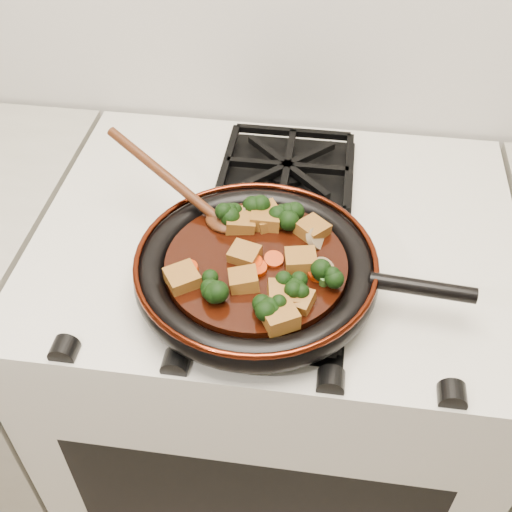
# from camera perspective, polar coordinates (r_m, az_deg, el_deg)

# --- Properties ---
(stove) EXTENTS (0.76, 0.60, 0.90)m
(stove) POSITION_cam_1_polar(r_m,az_deg,el_deg) (1.36, 1.47, -11.81)
(stove) COLOR beige
(stove) RESTS_ON ground
(burner_grate_front) EXTENTS (0.23, 0.23, 0.03)m
(burner_grate_front) POSITION_cam_1_polar(r_m,az_deg,el_deg) (0.91, 0.93, -2.87)
(burner_grate_front) COLOR black
(burner_grate_front) RESTS_ON stove
(burner_grate_back) EXTENTS (0.23, 0.23, 0.03)m
(burner_grate_back) POSITION_cam_1_polar(r_m,az_deg,el_deg) (1.12, 2.77, 7.65)
(burner_grate_back) COLOR black
(burner_grate_back) RESTS_ON stove
(skillet) EXTENTS (0.47, 0.34, 0.05)m
(skillet) POSITION_cam_1_polar(r_m,az_deg,el_deg) (0.89, 0.13, -1.21)
(skillet) COLOR black
(skillet) RESTS_ON burner_grate_front
(braising_sauce) EXTENTS (0.25, 0.25, 0.02)m
(braising_sauce) POSITION_cam_1_polar(r_m,az_deg,el_deg) (0.89, 0.00, -0.96)
(braising_sauce) COLOR black
(braising_sauce) RESTS_ON skillet
(tofu_cube_0) EXTENTS (0.06, 0.06, 0.02)m
(tofu_cube_0) POSITION_cam_1_polar(r_m,az_deg,el_deg) (0.86, -6.56, -1.99)
(tofu_cube_0) COLOR brown
(tofu_cube_0) RESTS_ON braising_sauce
(tofu_cube_1) EXTENTS (0.06, 0.06, 0.03)m
(tofu_cube_1) POSITION_cam_1_polar(r_m,az_deg,el_deg) (0.92, 5.04, 2.34)
(tofu_cube_1) COLOR brown
(tofu_cube_1) RESTS_ON braising_sauce
(tofu_cube_2) EXTENTS (0.04, 0.04, 0.03)m
(tofu_cube_2) POSITION_cam_1_polar(r_m,az_deg,el_deg) (0.94, 0.85, 3.26)
(tofu_cube_2) COLOR brown
(tofu_cube_2) RESTS_ON braising_sauce
(tofu_cube_3) EXTENTS (0.05, 0.05, 0.03)m
(tofu_cube_3) POSITION_cam_1_polar(r_m,az_deg,el_deg) (0.83, 2.53, -3.49)
(tofu_cube_3) COLOR brown
(tofu_cube_3) RESTS_ON braising_sauce
(tofu_cube_4) EXTENTS (0.05, 0.05, 0.02)m
(tofu_cube_4) POSITION_cam_1_polar(r_m,az_deg,el_deg) (0.88, -1.02, 0.09)
(tofu_cube_4) COLOR brown
(tofu_cube_4) RESTS_ON braising_sauce
(tofu_cube_5) EXTENTS (0.05, 0.05, 0.03)m
(tofu_cube_5) POSITION_cam_1_polar(r_m,az_deg,el_deg) (0.93, -1.42, 3.12)
(tofu_cube_5) COLOR brown
(tofu_cube_5) RESTS_ON braising_sauce
(tofu_cube_6) EXTENTS (0.04, 0.04, 0.03)m
(tofu_cube_6) POSITION_cam_1_polar(r_m,az_deg,el_deg) (0.83, 3.83, -3.97)
(tofu_cube_6) COLOR brown
(tofu_cube_6) RESTS_ON braising_sauce
(tofu_cube_7) EXTENTS (0.05, 0.05, 0.03)m
(tofu_cube_7) POSITION_cam_1_polar(r_m,az_deg,el_deg) (0.85, -1.09, -2.17)
(tofu_cube_7) COLOR brown
(tofu_cube_7) RESTS_ON braising_sauce
(tofu_cube_8) EXTENTS (0.05, 0.05, 0.02)m
(tofu_cube_8) POSITION_cam_1_polar(r_m,az_deg,el_deg) (0.95, 0.96, 3.81)
(tofu_cube_8) COLOR brown
(tofu_cube_8) RESTS_ON braising_sauce
(tofu_cube_9) EXTENTS (0.05, 0.04, 0.02)m
(tofu_cube_9) POSITION_cam_1_polar(r_m,az_deg,el_deg) (0.93, 1.10, 3.06)
(tofu_cube_9) COLOR brown
(tofu_cube_9) RESTS_ON braising_sauce
(tofu_cube_10) EXTENTS (0.06, 0.06, 0.03)m
(tofu_cube_10) POSITION_cam_1_polar(r_m,az_deg,el_deg) (0.81, 2.04, -5.32)
(tofu_cube_10) COLOR brown
(tofu_cube_10) RESTS_ON braising_sauce
(tofu_cube_11) EXTENTS (0.05, 0.05, 0.03)m
(tofu_cube_11) POSITION_cam_1_polar(r_m,az_deg,el_deg) (0.88, 4.00, -0.46)
(tofu_cube_11) COLOR brown
(tofu_cube_11) RESTS_ON braising_sauce
(broccoli_floret_0) EXTENTS (0.06, 0.06, 0.06)m
(broccoli_floret_0) POSITION_cam_1_polar(r_m,az_deg,el_deg) (0.85, 6.08, -1.97)
(broccoli_floret_0) COLOR black
(broccoli_floret_0) RESTS_ON braising_sauce
(broccoli_floret_1) EXTENTS (0.08, 0.08, 0.06)m
(broccoli_floret_1) POSITION_cam_1_polar(r_m,az_deg,el_deg) (0.81, 1.27, -5.15)
(broccoli_floret_1) COLOR black
(broccoli_floret_1) RESTS_ON braising_sauce
(broccoli_floret_2) EXTENTS (0.09, 0.08, 0.06)m
(broccoli_floret_2) POSITION_cam_1_polar(r_m,az_deg,el_deg) (0.95, 0.39, 3.93)
(broccoli_floret_2) COLOR black
(broccoli_floret_2) RESTS_ON braising_sauce
(broccoli_floret_3) EXTENTS (0.07, 0.07, 0.06)m
(broccoli_floret_3) POSITION_cam_1_polar(r_m,az_deg,el_deg) (0.84, 3.23, -3.12)
(broccoli_floret_3) COLOR black
(broccoli_floret_3) RESTS_ON braising_sauce
(broccoli_floret_4) EXTENTS (0.07, 0.07, 0.06)m
(broccoli_floret_4) POSITION_cam_1_polar(r_m,az_deg,el_deg) (0.84, -3.97, -2.79)
(broccoli_floret_4) COLOR black
(broccoli_floret_4) RESTS_ON braising_sauce
(broccoli_floret_5) EXTENTS (0.08, 0.09, 0.07)m
(broccoli_floret_5) POSITION_cam_1_polar(r_m,az_deg,el_deg) (0.93, 2.63, 3.53)
(broccoli_floret_5) COLOR black
(broccoli_floret_5) RESTS_ON braising_sauce
(broccoli_floret_6) EXTENTS (0.09, 0.08, 0.08)m
(broccoli_floret_6) POSITION_cam_1_polar(r_m,az_deg,el_deg) (0.94, -2.22, 3.65)
(broccoli_floret_6) COLOR black
(broccoli_floret_6) RESTS_ON braising_sauce
(carrot_coin_0) EXTENTS (0.03, 0.03, 0.01)m
(carrot_coin_0) POSITION_cam_1_polar(r_m,az_deg,el_deg) (0.87, -6.10, -1.16)
(carrot_coin_0) COLOR #B92D05
(carrot_coin_0) RESTS_ON braising_sauce
(carrot_coin_1) EXTENTS (0.03, 0.03, 0.01)m
(carrot_coin_1) POSITION_cam_1_polar(r_m,az_deg,el_deg) (0.87, 5.54, -1.54)
(carrot_coin_1) COLOR #B92D05
(carrot_coin_1) RESTS_ON braising_sauce
(carrot_coin_2) EXTENTS (0.03, 0.03, 0.01)m
(carrot_coin_2) POSITION_cam_1_polar(r_m,az_deg,el_deg) (0.87, 0.09, -1.08)
(carrot_coin_2) COLOR #B92D05
(carrot_coin_2) RESTS_ON braising_sauce
(carrot_coin_3) EXTENTS (0.03, 0.03, 0.02)m
(carrot_coin_3) POSITION_cam_1_polar(r_m,az_deg,el_deg) (0.88, -0.22, -0.63)
(carrot_coin_3) COLOR #B92D05
(carrot_coin_3) RESTS_ON braising_sauce
(carrot_coin_4) EXTENTS (0.03, 0.03, 0.01)m
(carrot_coin_4) POSITION_cam_1_polar(r_m,az_deg,el_deg) (0.88, 1.58, -0.32)
(carrot_coin_4) COLOR #B92D05
(carrot_coin_4) RESTS_ON braising_sauce
(mushroom_slice_0) EXTENTS (0.05, 0.05, 0.03)m
(mushroom_slice_0) POSITION_cam_1_polar(r_m,az_deg,el_deg) (0.82, 1.62, -4.59)
(mushroom_slice_0) COLOR olive
(mushroom_slice_0) RESTS_ON braising_sauce
(mushroom_slice_1) EXTENTS (0.03, 0.04, 0.03)m
(mushroom_slice_1) POSITION_cam_1_polar(r_m,az_deg,el_deg) (0.95, -0.56, 3.72)
(mushroom_slice_1) COLOR olive
(mushroom_slice_1) RESTS_ON braising_sauce
(mushroom_slice_2) EXTENTS (0.05, 0.05, 0.02)m
(mushroom_slice_2) POSITION_cam_1_polar(r_m,az_deg,el_deg) (0.87, 5.92, -1.22)
(mushroom_slice_2) COLOR olive
(mushroom_slice_2) RESTS_ON braising_sauce
(mushroom_slice_3) EXTENTS (0.03, 0.04, 0.03)m
(mushroom_slice_3) POSITION_cam_1_polar(r_m,az_deg,el_deg) (0.91, 5.31, 1.48)
(mushroom_slice_3) COLOR olive
(mushroom_slice_3) RESTS_ON braising_sauce
(wooden_spoon) EXTENTS (0.14, 0.10, 0.23)m
(wooden_spoon) POSITION_cam_1_polar(r_m,az_deg,el_deg) (0.96, -5.92, 5.38)
(wooden_spoon) COLOR #45210E
(wooden_spoon) RESTS_ON braising_sauce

